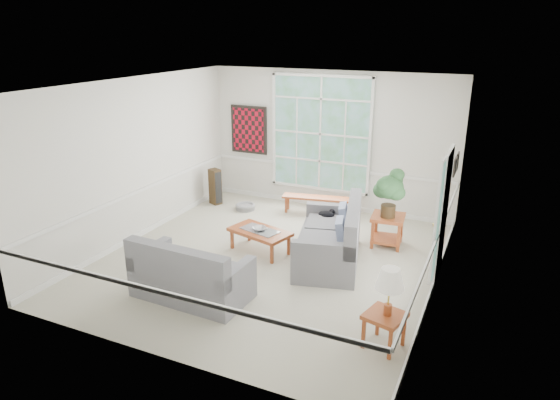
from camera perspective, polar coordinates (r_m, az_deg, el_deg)
The scene contains 24 objects.
floor at distance 8.75m, azimuth -1.15°, elevation -6.84°, with size 5.50×6.00×0.01m, color #AEA994.
ceiling at distance 7.91m, azimuth -1.29°, elevation 13.13°, with size 5.50×6.00×0.02m, color white.
wall_back at distance 10.90m, azimuth 5.69°, elevation 6.70°, with size 5.50×0.02×3.00m, color silver.
wall_front at distance 5.82m, azimuth -14.21°, elevation -5.06°, with size 5.50×0.02×3.00m, color silver.
wall_left at distance 9.68m, azimuth -16.09°, elevation 4.46°, with size 0.02×6.00×3.00m, color silver.
wall_right at distance 7.48m, azimuth 18.11°, elevation 0.04°, with size 0.02×6.00×3.00m, color silver.
window_back at distance 10.90m, azimuth 4.65°, elevation 7.54°, with size 2.30×0.08×2.40m, color white.
entry_door at distance 8.20m, azimuth 18.05°, elevation -1.65°, with size 0.08×0.90×2.10m, color white.
door_sidelight at distance 7.58m, azimuth 17.52°, elevation -2.49°, with size 0.08×0.26×1.90m, color white.
wall_art at distance 11.60m, azimuth -3.60°, elevation 8.01°, with size 0.90×0.06×1.10m, color #5E0A15.
wall_frame_near at distance 9.15m, azimuth 19.30°, elevation 3.63°, with size 0.04×0.26×0.32m, color black.
wall_frame_far at distance 9.53m, azimuth 19.57°, elevation 4.20°, with size 0.04×0.26×0.32m, color black.
loveseat_right at distance 8.52m, azimuth 5.60°, elevation -3.77°, with size 1.00×1.93×1.05m, color slate.
loveseat_front at distance 7.55m, azimuth -10.08°, elevation -7.65°, with size 1.71×0.89×0.93m, color slate.
coffee_table at distance 8.98m, azimuth -2.30°, elevation -4.68°, with size 1.10×0.60×0.41m, color #99431F.
pewter_bowl at distance 8.87m, azimuth -2.34°, elevation -3.29°, with size 0.30×0.30×0.07m, color #9A9A9F.
window_bench at distance 10.82m, azimuth 4.50°, elevation -0.61°, with size 1.60×0.31×0.37m, color #99431F.
end_table at distance 9.39m, azimuth 12.15°, elevation -3.43°, with size 0.58×0.58×0.58m, color #99431F.
houseplant at distance 9.08m, azimuth 12.38°, elevation 0.80°, with size 0.53×0.53×0.91m, color #2C582F, non-canonical shape.
side_table at distance 6.59m, azimuth 11.79°, elevation -14.37°, with size 0.46×0.46×0.47m, color #99431F.
table_lamp at distance 6.30m, azimuth 12.36°, elevation -10.23°, with size 0.37×0.37×0.63m, color white, non-canonical shape.
pet_bed at distance 11.08m, azimuth -3.98°, elevation -0.77°, with size 0.44×0.44×0.13m, color slate.
floor_speaker at distance 11.42m, azimuth -7.41°, elevation 1.53°, with size 0.25×0.20×0.81m, color #362513.
cat at distance 9.13m, azimuth 5.31°, elevation -1.62°, with size 0.30×0.21×0.14m, color black.
Camera 1 is at (3.43, -7.08, 3.82)m, focal length 32.00 mm.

